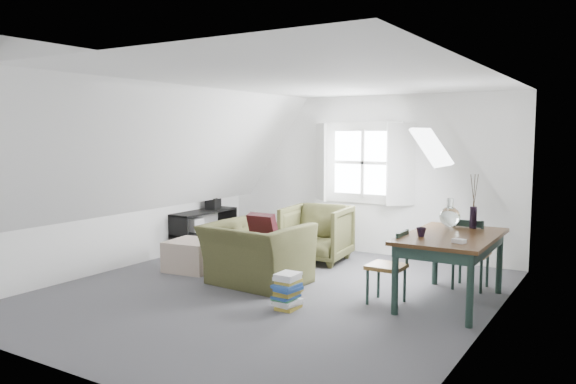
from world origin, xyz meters
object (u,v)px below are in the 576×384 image
Objects in this scene: dining_chair_far at (470,252)px; armchair_far at (317,261)px; armchair_near at (257,284)px; dining_chair_near at (389,266)px; magazine_stack at (288,291)px; ottoman at (193,255)px; dining_table at (451,244)px; media_shelf at (202,232)px.

armchair_far is at bearing -22.95° from dining_chair_far.
armchair_near is 1.80m from dining_chair_near.
magazine_stack reaches higher than armchair_near.
dining_chair_far reaches higher than ottoman.
dining_table is at bearing 72.19° from dining_chair_far.
dining_chair_far is (2.34, -0.34, 0.46)m from armchair_far.
armchair_near is at bearing 143.15° from magazine_stack.
dining_chair_far is at bearing 4.12° from media_shelf.
dining_chair_near reaches higher than armchair_near.
armchair_far is at bearing 49.36° from ottoman.
magazine_stack is (-1.46, -1.13, -0.49)m from dining_table.
dining_chair_near is at bearing -46.30° from armchair_far.
media_shelf is 3.41m from magazine_stack.
dining_chair_near is (2.93, -0.02, 0.23)m from ottoman.
magazine_stack is (2.05, -0.78, -0.02)m from ottoman.
dining_table is at bearing -31.13° from armchair_far.
dining_table is 0.73m from dining_chair_near.
dining_table is 1.24× the size of media_shelf.
dining_chair_far is at bearing 158.60° from dining_chair_near.
armchair_near is at bearing -27.71° from media_shelf.
dining_chair_near is (-0.58, -0.38, -0.25)m from dining_table.
dining_chair_far is 1.05× the size of dining_chair_near.
dining_table is 1.88× the size of dining_chair_near.
dining_table is at bearing 37.76° from magazine_stack.
dining_chair_far reaches higher than dining_chair_near.
dining_chair_far is 2.26× the size of magazine_stack.
dining_chair_near is at bearing -151.65° from dining_table.
media_shelf is (-4.29, 0.77, -0.39)m from dining_table.
ottoman is at bearing 159.21° from magazine_stack.
dining_chair_far is at bearing -14.70° from armchair_far.
dining_chair_far is 0.70× the size of media_shelf.
media_shelf is (-0.78, 1.13, 0.08)m from ottoman.
armchair_near is 1.54m from armchair_far.
armchair_far is at bearing 110.95° from magazine_stack.
dining_chair_near reaches higher than ottoman.
armchair_near is 1.29× the size of armchair_far.
dining_chair_near is (1.74, 0.10, 0.44)m from armchair_near.
ottoman is at bearing -178.89° from dining_table.
armchair_near is 3.07× the size of magazine_stack.
ottoman is 0.40× the size of dining_table.
armchair_near is at bearing -78.43° from dining_chair_near.
dining_table is at bearing -164.70° from armchair_near.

